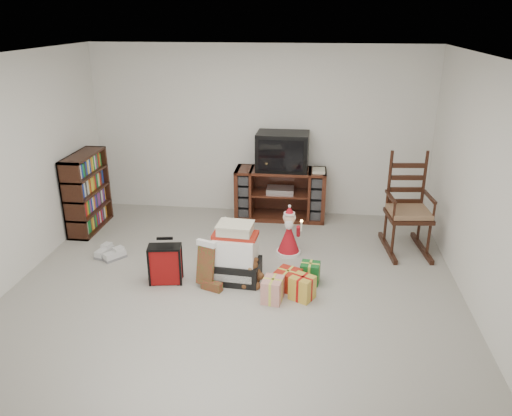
{
  "coord_description": "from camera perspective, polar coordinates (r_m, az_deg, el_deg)",
  "views": [
    {
      "loc": [
        0.82,
        -4.73,
        2.88
      ],
      "look_at": [
        0.18,
        0.6,
        0.78
      ],
      "focal_mm": 35.0,
      "sensor_mm": 36.0,
      "label": 1
    }
  ],
  "objects": [
    {
      "name": "gift_cluster",
      "position": [
        5.53,
        4.57,
        -8.71
      ],
      "size": [
        0.5,
        0.77,
        0.23
      ],
      "color": "#A62113",
      "rests_on": "floor"
    },
    {
      "name": "gift_pile",
      "position": [
        5.7,
        -2.34,
        -5.55
      ],
      "size": [
        0.58,
        0.44,
        0.69
      ],
      "rotation": [
        0.0,
        0.0,
        -0.07
      ],
      "color": "black",
      "rests_on": "floor"
    },
    {
      "name": "teddy_bear",
      "position": [
        5.67,
        -0.52,
        -7.41
      ],
      "size": [
        0.23,
        0.2,
        0.34
      ],
      "color": "brown",
      "rests_on": "floor"
    },
    {
      "name": "stocking",
      "position": [
        5.6,
        -5.78,
        -6.4
      ],
      "size": [
        0.29,
        0.2,
        0.57
      ],
      "primitive_type": null,
      "rotation": [
        0.0,
        0.0,
        -0.35
      ],
      "color": "#0B6B1E",
      "rests_on": "floor"
    },
    {
      "name": "bookshelf",
      "position": [
        7.38,
        -18.73,
        1.6
      ],
      "size": [
        0.3,
        0.9,
        1.1
      ],
      "color": "#36190E",
      "rests_on": "floor"
    },
    {
      "name": "santa_figurine",
      "position": [
        6.34,
        3.78,
        -3.19
      ],
      "size": [
        0.32,
        0.3,
        0.65
      ],
      "color": "#AA121C",
      "rests_on": "floor"
    },
    {
      "name": "sneaker_pair",
      "position": [
        6.59,
        -16.4,
        -5.03
      ],
      "size": [
        0.41,
        0.3,
        0.1
      ],
      "rotation": [
        0.0,
        0.0,
        -0.41
      ],
      "color": "silver",
      "rests_on": "floor"
    },
    {
      "name": "mrs_claus_figurine",
      "position": [
        6.09,
        -3.43,
        -4.44
      ],
      "size": [
        0.3,
        0.28,
        0.61
      ],
      "color": "#AA121C",
      "rests_on": "floor"
    },
    {
      "name": "crt_television",
      "position": [
        7.25,
        3.06,
        6.52
      ],
      "size": [
        0.75,
        0.55,
        0.54
      ],
      "rotation": [
        0.0,
        0.0,
        -0.02
      ],
      "color": "black",
      "rests_on": "tv_stand"
    },
    {
      "name": "tv_stand",
      "position": [
        7.41,
        2.79,
        1.62
      ],
      "size": [
        1.33,
        0.49,
        0.76
      ],
      "rotation": [
        0.0,
        0.0,
        0.01
      ],
      "color": "#4E2016",
      "rests_on": "floor"
    },
    {
      "name": "red_suitcase",
      "position": [
        5.77,
        -10.31,
        -6.34
      ],
      "size": [
        0.37,
        0.24,
        0.53
      ],
      "rotation": [
        0.0,
        0.0,
        0.16
      ],
      "color": "maroon",
      "rests_on": "floor"
    },
    {
      "name": "rocking_chair",
      "position": [
        6.7,
        16.9,
        -0.88
      ],
      "size": [
        0.62,
        0.93,
        1.32
      ],
      "rotation": [
        0.0,
        0.0,
        0.11
      ],
      "color": "#36190E",
      "rests_on": "floor"
    },
    {
      "name": "room",
      "position": [
        5.07,
        -2.8,
        2.55
      ],
      "size": [
        5.01,
        5.01,
        2.51
      ],
      "color": "#A8A49A",
      "rests_on": "ground"
    }
  ]
}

